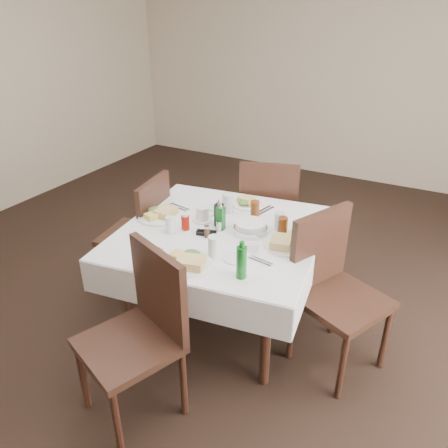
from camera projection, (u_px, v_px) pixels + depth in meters
name	position (u px, v px, depth m)	size (l,w,h in m)	color
ground_plane	(202.00, 313.00, 3.38)	(7.00, 7.00, 0.00)	black
room_shell	(195.00, 85.00, 2.60)	(6.04, 7.04, 2.80)	beige
dining_table	(220.00, 241.00, 3.01)	(1.49, 1.49, 0.76)	black
chair_north	(269.00, 207.00, 3.74)	(0.60, 0.60, 1.02)	black
chair_south	(143.00, 325.00, 2.38)	(0.62, 0.62, 1.01)	black
chair_east	(332.00, 282.00, 2.73)	(0.65, 0.65, 1.03)	black
chair_west	(143.00, 228.00, 3.45)	(0.53, 0.53, 0.98)	black
meal_north	(247.00, 203.00, 3.34)	(0.23, 0.23, 0.05)	white
meal_south	(188.00, 261.00, 2.57)	(0.31, 0.31, 0.07)	white
meal_east	(287.00, 243.00, 2.77)	(0.30, 0.30, 0.07)	white
meal_west	(160.00, 214.00, 3.14)	(0.30, 0.30, 0.06)	white
side_plate_a	(209.00, 209.00, 3.27)	(0.16, 0.16, 0.01)	white
side_plate_b	(235.00, 259.00, 2.63)	(0.14, 0.14, 0.01)	white
water_n	(228.00, 203.00, 3.20)	(0.08, 0.08, 0.15)	silver
water_s	(214.00, 247.00, 2.63)	(0.08, 0.08, 0.14)	silver
water_e	(279.00, 221.00, 2.95)	(0.07, 0.07, 0.13)	silver
water_w	(170.00, 225.00, 2.92)	(0.06, 0.06, 0.12)	silver
iced_tea_a	(255.00, 210.00, 3.11)	(0.06, 0.06, 0.13)	brown
iced_tea_b	(283.00, 227.00, 2.88)	(0.06, 0.06, 0.13)	brown
bread_basket	(250.00, 228.00, 2.93)	(0.23, 0.23, 0.08)	silver
oil_cruet_dark	(219.00, 214.00, 3.00)	(0.05, 0.05, 0.21)	black
oil_cruet_green	(221.00, 217.00, 2.95)	(0.05, 0.05, 0.21)	#15631E
ketchup_bottle	(185.00, 222.00, 2.96)	(0.06, 0.06, 0.12)	#9A0F05
salt_shaker	(219.00, 226.00, 2.94)	(0.03, 0.03, 0.08)	white
pepper_shaker	(207.00, 232.00, 2.87)	(0.04, 0.04, 0.08)	#3D2C1B
coffee_mug	(203.00, 214.00, 3.09)	(0.15, 0.15, 0.11)	white
sunglasses	(207.00, 233.00, 2.91)	(0.14, 0.08, 0.03)	black
green_bottle	(242.00, 262.00, 2.42)	(0.06, 0.06, 0.23)	#15631E
sugar_caddy	(251.00, 246.00, 2.73)	(0.10, 0.07, 0.05)	white
cutlery_n	(264.00, 211.00, 3.24)	(0.10, 0.21, 0.01)	silver
cutlery_s	(150.00, 254.00, 2.69)	(0.09, 0.19, 0.01)	silver
cutlery_e	(261.00, 261.00, 2.61)	(0.16, 0.07, 0.01)	silver
cutlery_w	(179.00, 207.00, 3.30)	(0.20, 0.08, 0.01)	silver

